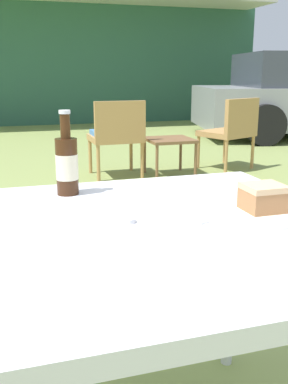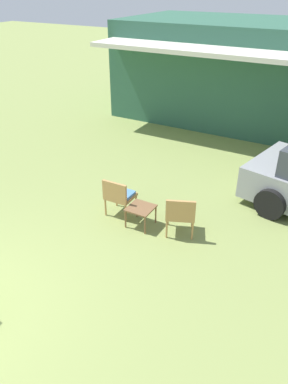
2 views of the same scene
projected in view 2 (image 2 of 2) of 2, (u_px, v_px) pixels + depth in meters
name	position (u px, v px, depth m)	size (l,w,h in m)	color
cabin_building	(251.00, 71.00, 11.88)	(8.01, 5.40, 3.00)	#2D5B47
wicker_chair_cushioned	(119.00, 195.00, 7.22)	(0.52, 0.47, 0.79)	#B2844C
wicker_chair_plain	(180.00, 213.00, 6.65)	(0.66, 0.63, 0.79)	#B2844C
garden_side_table	(141.00, 209.00, 6.97)	(0.47, 0.47, 0.39)	brown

